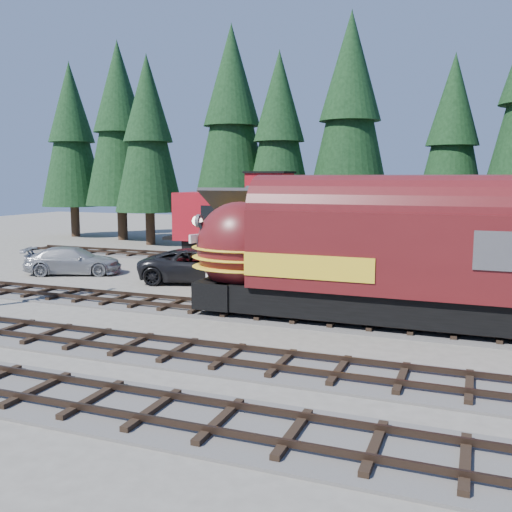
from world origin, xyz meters
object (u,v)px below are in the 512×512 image
(depot, at_px, (339,233))
(pickup_truck_a, at_px, (201,266))
(locomotive, at_px, (378,260))
(pickup_truck_b, at_px, (73,261))
(caboose, at_px, (255,221))

(depot, relative_size, pickup_truck_a, 1.90)
(depot, bearing_deg, locomotive, -64.81)
(locomotive, height_order, pickup_truck_b, locomotive)
(caboose, bearing_deg, locomotive, -52.97)
(depot, relative_size, caboose, 1.16)
(pickup_truck_b, bearing_deg, depot, -109.11)
(locomotive, distance_m, pickup_truck_a, 12.23)
(caboose, xyz_separation_m, pickup_truck_a, (-0.03, -8.13, -1.87))
(caboose, distance_m, pickup_truck_b, 12.12)
(pickup_truck_a, height_order, pickup_truck_b, pickup_truck_a)
(depot, xyz_separation_m, pickup_truck_a, (-7.54, -0.63, -2.03))
(pickup_truck_b, bearing_deg, caboose, -67.43)
(depot, bearing_deg, caboose, 135.01)
(depot, distance_m, pickup_truck_a, 7.83)
(depot, height_order, caboose, caboose)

